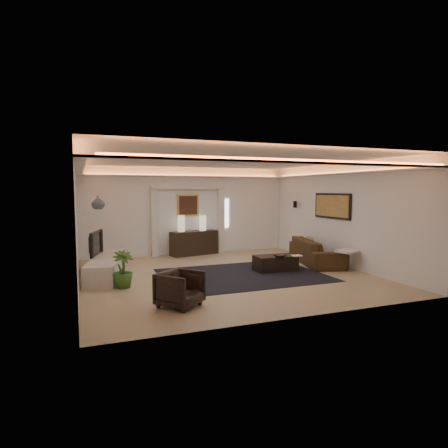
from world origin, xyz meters
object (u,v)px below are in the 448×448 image
object	(u,v)px
console	(194,243)
armchair	(180,289)
coffee_table	(275,263)
sofa	(316,251)

from	to	relation	value
console	armchair	size ratio (longest dim) A/B	2.19
console	coffee_table	world-z (taller)	console
coffee_table	armchair	size ratio (longest dim) A/B	1.51
sofa	armchair	xyz separation A→B (m)	(-4.83, -2.68, -0.03)
armchair	coffee_table	bearing A→B (deg)	-6.14
coffee_table	sofa	bearing A→B (deg)	18.37
coffee_table	armchair	world-z (taller)	armchair
console	armchair	bearing A→B (deg)	-122.97
console	coffee_table	distance (m)	3.48
console	sofa	bearing A→B (deg)	-56.32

